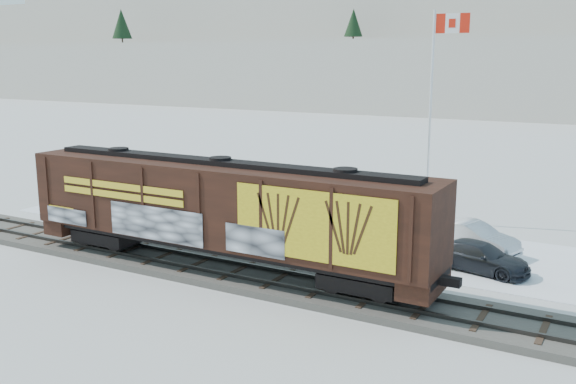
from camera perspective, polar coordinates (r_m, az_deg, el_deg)
The scene contains 8 objects.
ground at distance 25.96m, azimuth -0.87°, elevation -8.31°, with size 500.00×500.00×0.00m, color white.
rail_track at distance 25.91m, azimuth -0.87°, elevation -8.00°, with size 50.00×3.40×0.43m.
parking_strip at distance 32.34m, azimuth 5.85°, elevation -4.26°, with size 40.00×8.00×0.03m, color white.
hopper_railcar at distance 26.53m, azimuth -5.95°, elevation -1.34°, with size 18.51×3.06×4.46m.
flagpole at distance 35.67m, azimuth 12.56°, elevation 3.91°, with size 2.30×0.90×11.40m.
car_silver at distance 34.26m, azimuth -5.30°, elevation -2.04°, with size 1.74×4.32×1.47m, color #AFB2B7.
car_white at distance 31.13m, azimuth 16.03°, elevation -3.89°, with size 1.53×4.40×1.45m, color silver.
car_dark at distance 28.59m, azimuth 16.69°, elevation -5.54°, with size 1.73×4.26×1.24m, color #22242A.
Camera 1 is at (12.30, -21.05, 8.91)m, focal length 40.00 mm.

